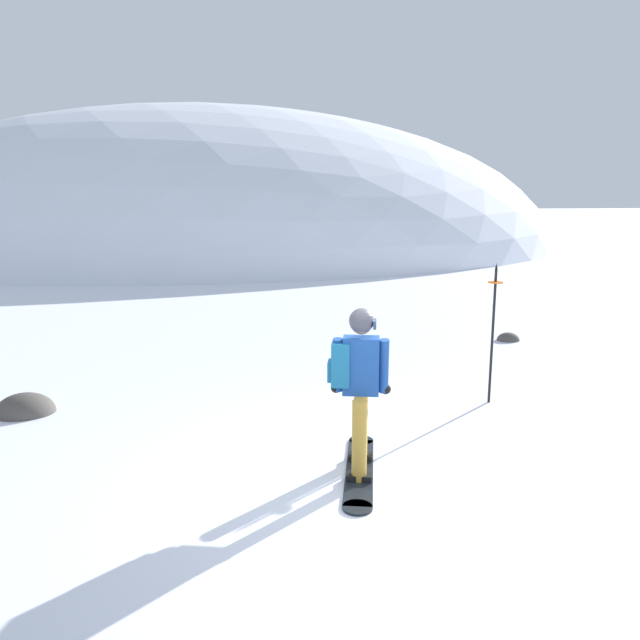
{
  "coord_description": "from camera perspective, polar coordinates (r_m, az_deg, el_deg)",
  "views": [
    {
      "loc": [
        -1.67,
        -5.29,
        2.77
      ],
      "look_at": [
        -0.09,
        3.39,
        1.0
      ],
      "focal_mm": 34.12,
      "sensor_mm": 36.0,
      "label": 1
    }
  ],
  "objects": [
    {
      "name": "rock_mid",
      "position": [
        12.64,
        17.22,
        -1.84
      ],
      "size": [
        0.46,
        0.39,
        0.32
      ],
      "color": "#4C4742",
      "rests_on": "ground"
    },
    {
      "name": "rock_dark",
      "position": [
        8.96,
        -25.92,
        -7.86
      ],
      "size": [
        0.77,
        0.65,
        0.54
      ],
      "color": "#4C4742",
      "rests_on": "ground"
    },
    {
      "name": "piste_marker_near",
      "position": [
        8.52,
        15.93,
        -0.38
      ],
      "size": [
        0.2,
        0.2,
        1.93
      ],
      "color": "black",
      "rests_on": "ground"
    },
    {
      "name": "ridge_peak_main",
      "position": [
        38.13,
        -10.13,
        7.01
      ],
      "size": [
        40.12,
        36.11,
        15.77
      ],
      "color": "silver",
      "rests_on": "ground"
    },
    {
      "name": "snowboarder_main",
      "position": [
        6.15,
        3.54,
        -6.2
      ],
      "size": [
        0.69,
        1.78,
        1.71
      ],
      "color": "black",
      "rests_on": "ground"
    },
    {
      "name": "ground_plane",
      "position": [
        6.2,
        6.66,
        -15.27
      ],
      "size": [
        300.0,
        300.0,
        0.0
      ],
      "primitive_type": "plane",
      "color": "white"
    }
  ]
}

